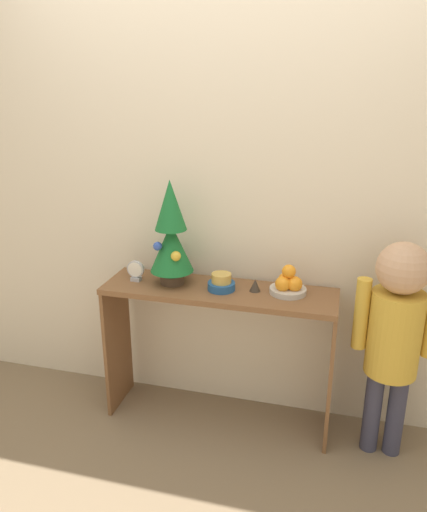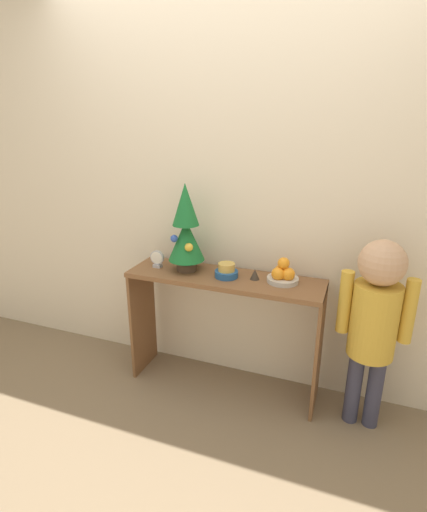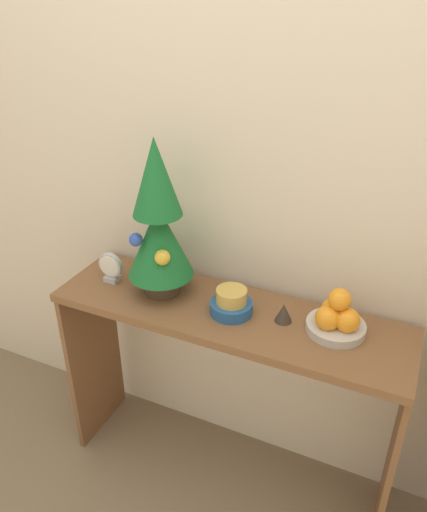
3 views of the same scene
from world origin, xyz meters
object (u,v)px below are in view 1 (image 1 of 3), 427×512
(singing_bowl, at_px, (221,283))
(desk_clock, at_px, (136,271))
(figurine, at_px, (255,285))
(mini_tree, at_px, (171,235))
(fruit_bowl, at_px, (288,284))
(child_figure, at_px, (395,326))

(singing_bowl, height_order, desk_clock, desk_clock)
(desk_clock, distance_m, figurine, 0.65)
(desk_clock, bearing_deg, mini_tree, 4.72)
(desk_clock, height_order, figurine, desk_clock)
(singing_bowl, bearing_deg, mini_tree, 176.05)
(mini_tree, bearing_deg, fruit_bowl, 2.31)
(figurine, bearing_deg, child_figure, -5.85)
(fruit_bowl, xyz_separation_m, singing_bowl, (-0.34, -0.04, -0.01))
(desk_clock, bearing_deg, figurine, 2.15)
(mini_tree, bearing_deg, desk_clock, -175.28)
(figurine, bearing_deg, desk_clock, -177.85)
(fruit_bowl, height_order, singing_bowl, fruit_bowl)
(desk_clock, bearing_deg, singing_bowl, -0.27)
(singing_bowl, relative_size, child_figure, 0.13)
(figurine, relative_size, child_figure, 0.06)
(figurine, bearing_deg, singing_bowl, -171.20)
(mini_tree, relative_size, figurine, 8.57)
(desk_clock, distance_m, child_figure, 1.35)
(singing_bowl, xyz_separation_m, child_figure, (0.87, -0.04, -0.11))
(mini_tree, relative_size, fruit_bowl, 2.99)
(child_figure, bearing_deg, desk_clock, 178.02)
(desk_clock, xyz_separation_m, child_figure, (1.34, -0.05, -0.13))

